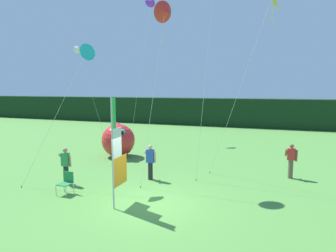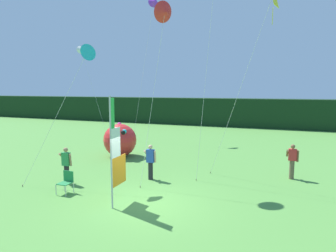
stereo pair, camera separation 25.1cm
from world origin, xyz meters
TOP-DOWN VIEW (x-y plane):
  - ground_plane at (0.00, 0.00)m, footprint 120.00×120.00m
  - distant_treeline at (0.00, 24.04)m, footprint 80.00×2.40m
  - banner_flag at (-0.89, -0.55)m, footprint 0.06×1.03m
  - person_near_banner at (-4.29, 0.84)m, footprint 0.55×0.48m
  - person_mid_field at (5.20, 5.10)m, footprint 0.55×0.48m
  - person_far_left at (-0.99, 2.69)m, footprint 0.55×0.48m
  - inflatable_balloon at (-4.69, 6.29)m, footprint 2.05×2.05m
  - folding_chair at (-3.46, -0.17)m, footprint 0.51×0.51m
  - kite_white_delta_0 at (-11.36, 11.55)m, footprint 3.68×1.63m
  - kite_yellow_diamond_1 at (3.98, 3.89)m, footprint 2.90×1.20m
  - kite_purple_delta_2 at (-5.54, 13.62)m, footprint 1.32×2.93m
  - kite_red_delta_4 at (-0.33, 2.86)m, footprint 1.09×1.95m
  - kite_cyan_delta_5 at (-3.67, 1.76)m, footprint 2.48×2.45m

SIDE VIEW (x-z plane):
  - ground_plane at x=0.00m, z-range 0.00..0.00m
  - folding_chair at x=-3.46m, z-range 0.07..0.96m
  - person_near_banner at x=-4.29m, z-range 0.05..1.68m
  - person_far_left at x=-0.99m, z-range 0.05..1.70m
  - person_mid_field at x=5.20m, z-range 0.06..1.71m
  - inflatable_balloon at x=-4.69m, z-range -0.02..2.08m
  - distant_treeline at x=0.00m, z-range 0.00..3.12m
  - banner_flag at x=-0.89m, z-range -0.08..3.91m
  - kite_cyan_delta_5 at x=-3.67m, z-range 2.68..8.89m
  - kite_white_delta_0 at x=-11.36m, z-range 3.54..11.40m
  - kite_red_delta_4 at x=-0.33m, z-range 3.51..11.53m
  - kite_yellow_diamond_1 at x=3.98m, z-range 3.45..12.06m
  - kite_purple_delta_2 at x=-5.54m, z-range 5.39..17.17m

